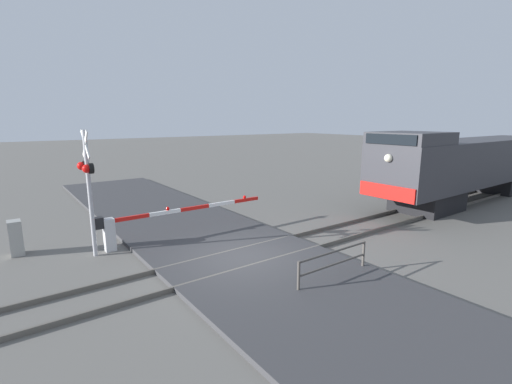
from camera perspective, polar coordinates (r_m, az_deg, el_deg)
The scene contains 9 objects.
ground_plane at distance 12.12m, azimuth -2.04°, elevation -10.80°, with size 160.00×160.00×0.00m, color #605E59.
rail_track_left at distance 12.65m, azimuth -3.88°, elevation -9.47°, with size 0.08×80.00×0.15m, color #59544C.
rail_track_right at distance 11.55m, azimuth -0.01°, elevation -11.55°, with size 0.08×80.00×0.15m, color #59544C.
road_surface at distance 12.09m, azimuth -2.04°, elevation -10.47°, with size 36.00×5.53×0.15m, color #38383A.
locomotive at distance 23.73m, azimuth 30.64°, elevation 3.84°, with size 2.93×16.07×4.01m.
crossing_signal at distance 13.00m, azimuth -25.16°, elevation 1.96°, with size 1.18×0.33×4.29m.
crossing_gate at distance 13.97m, azimuth -18.13°, elevation -4.77°, with size 0.36×7.01×1.29m.
utility_cabinet at distance 14.85m, azimuth -33.84°, elevation -6.08°, with size 0.51×0.41×1.22m, color #999993.
guard_railing at distance 10.64m, azimuth 12.23°, elevation -10.70°, with size 0.08×2.77×0.95m.
Camera 1 is at (9.31, -6.24, 4.60)m, focal length 25.19 mm.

